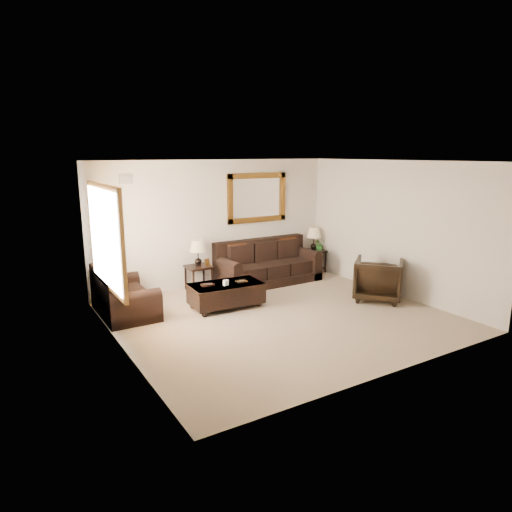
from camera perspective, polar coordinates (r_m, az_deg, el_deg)
room at (r=7.78m, az=3.20°, el=1.75°), size 5.51×5.01×2.71m
window at (r=7.49m, az=-18.23°, el=2.24°), size 0.07×1.96×1.66m
mirror at (r=10.31m, az=0.16°, el=7.28°), size 1.50×0.06×1.10m
air_vent at (r=9.12m, az=-15.97°, el=9.23°), size 0.25×0.02×0.18m
sofa at (r=10.22m, az=1.37°, el=-1.37°), size 2.29×0.99×0.94m
loveseat at (r=8.50m, az=-16.38°, el=-5.07°), size 0.88×1.48×0.83m
end_table_left at (r=9.54m, az=-7.23°, el=-0.25°), size 0.49×0.49×1.08m
end_table_right at (r=11.09m, az=7.22°, el=1.61°), size 0.49×0.49×1.09m
coffee_table at (r=8.57m, az=-3.77°, el=-4.57°), size 1.39×0.81×0.57m
armchair at (r=9.26m, az=15.04°, el=-2.58°), size 1.20×1.21×0.91m
potted_plant at (r=11.10m, az=7.94°, el=1.33°), size 0.33×0.35×0.24m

